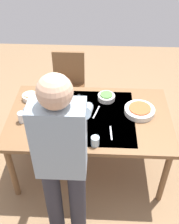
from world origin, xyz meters
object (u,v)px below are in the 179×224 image
(wine_bottle, at_px, (79,111))
(water_cup_near_left, at_px, (22,117))
(wine_glass_left, at_px, (56,84))
(dinner_plate_near, at_px, (55,111))
(chair_near, at_px, (69,83))
(side_bowl_bread, at_px, (30,97))
(water_cup_near_right, at_px, (95,141))
(serving_bowl_pasta, at_px, (140,110))
(water_cup_far_right, at_px, (46,134))
(water_cup_far_left, at_px, (81,132))
(side_bowl_salad, at_px, (106,97))
(dining_table, at_px, (89,121))
(person_server, at_px, (62,159))

(wine_bottle, relative_size, water_cup_near_left, 2.85)
(wine_glass_left, bearing_deg, dinner_plate_near, 94.45)
(chair_near, height_order, wine_glass_left, chair_near)
(dinner_plate_near, bearing_deg, side_bowl_bread, -33.97)
(chair_near, height_order, wine_bottle, wine_bottle)
(water_cup_near_left, relative_size, water_cup_near_right, 1.13)
(chair_near, xyz_separation_m, serving_bowl_pasta, (-0.80, 0.80, 0.24))
(water_cup_near_left, distance_m, serving_bowl_pasta, 1.15)
(wine_bottle, xyz_separation_m, water_cup_far_right, (0.28, 0.27, -0.06))
(water_cup_far_left, bearing_deg, dinner_plate_near, -48.92)
(side_bowl_salad, xyz_separation_m, side_bowl_bread, (0.81, 0.03, 0.00))
(dining_table, xyz_separation_m, serving_bowl_pasta, (-0.49, -0.07, 0.10))
(dining_table, relative_size, chair_near, 1.76)
(chair_near, distance_m, water_cup_near_left, 1.06)
(water_cup_near_left, bearing_deg, side_bowl_salad, -154.51)
(person_server, bearing_deg, side_bowl_salad, -107.85)
(person_server, distance_m, water_cup_far_right, 0.50)
(person_server, relative_size, wine_bottle, 5.71)
(serving_bowl_pasta, bearing_deg, water_cup_near_right, 46.67)
(water_cup_far_left, relative_size, water_cup_far_right, 0.82)
(side_bowl_salad, bearing_deg, serving_bowl_pasta, 147.76)
(dining_table, xyz_separation_m, water_cup_near_left, (0.64, 0.11, 0.12))
(wine_glass_left, xyz_separation_m, side_bowl_salad, (-0.54, 0.12, -0.07))
(water_cup_near_right, relative_size, serving_bowl_pasta, 0.31)
(water_cup_near_left, relative_size, water_cup_far_right, 0.97)
(person_server, height_order, dinner_plate_near, person_server)
(side_bowl_bread, bearing_deg, dining_table, 159.16)
(dining_table, relative_size, dinner_plate_near, 6.96)
(wine_bottle, xyz_separation_m, water_cup_near_left, (0.55, 0.05, -0.06))
(dining_table, bearing_deg, dinner_plate_near, -7.95)
(serving_bowl_pasta, bearing_deg, wine_bottle, 11.96)
(person_server, bearing_deg, side_bowl_bread, -64.44)
(wine_bottle, bearing_deg, water_cup_far_right, 43.59)
(chair_near, relative_size, person_server, 0.54)
(water_cup_far_left, height_order, serving_bowl_pasta, water_cup_far_left)
(person_server, distance_m, wine_glass_left, 1.17)
(chair_near, distance_m, wine_bottle, 1.00)
(water_cup_far_right, distance_m, side_bowl_salad, 0.81)
(wine_bottle, bearing_deg, chair_near, -76.84)
(water_cup_near_right, relative_size, dinner_plate_near, 0.40)
(wine_bottle, height_order, wine_glass_left, wine_bottle)
(water_cup_near_left, height_order, side_bowl_bread, water_cup_near_left)
(water_cup_near_right, bearing_deg, chair_near, -73.33)
(water_cup_near_left, bearing_deg, wine_bottle, -174.51)
(chair_near, relative_size, wine_bottle, 3.07)
(side_bowl_bread, bearing_deg, wine_glass_left, -150.45)
(water_cup_far_right, bearing_deg, wine_bottle, -136.41)
(wine_glass_left, relative_size, side_bowl_bread, 0.94)
(dining_table, xyz_separation_m, dinner_plate_near, (0.35, -0.05, 0.07))
(water_cup_far_right, distance_m, dinner_plate_near, 0.38)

